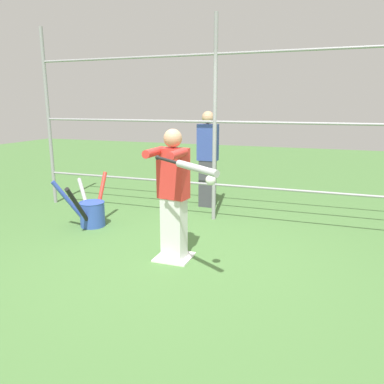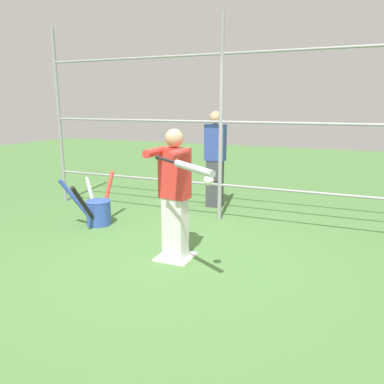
# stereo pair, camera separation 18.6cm
# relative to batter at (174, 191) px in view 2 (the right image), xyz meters

# --- Properties ---
(ground_plane) EXTENTS (24.00, 24.00, 0.00)m
(ground_plane) POSITION_rel_batter_xyz_m (0.00, -0.01, -0.80)
(ground_plane) COLOR #4C7A3D
(home_plate) EXTENTS (0.40, 0.40, 0.02)m
(home_plate) POSITION_rel_batter_xyz_m (0.00, -0.01, -0.79)
(home_plate) COLOR white
(home_plate) RESTS_ON ground
(fence_backstop) EXTENTS (6.05, 0.06, 2.98)m
(fence_backstop) POSITION_rel_batter_xyz_m (0.00, -1.61, 0.69)
(fence_backstop) COLOR #939399
(fence_backstop) RESTS_ON ground
(batter) EXTENTS (0.38, 0.54, 1.49)m
(batter) POSITION_rel_batter_xyz_m (0.00, 0.00, 0.00)
(batter) COLOR silver
(batter) RESTS_ON ground
(baseball_bat_swinging) EXTENTS (0.78, 0.49, 0.10)m
(baseball_bat_swinging) POSITION_rel_batter_xyz_m (-0.45, 0.65, 0.40)
(baseball_bat_swinging) COLOR black
(softball_in_flight) EXTENTS (0.10, 0.10, 0.10)m
(softball_in_flight) POSITION_rel_batter_xyz_m (-0.59, 0.50, 0.26)
(softball_in_flight) COLOR white
(bat_bucket) EXTENTS (0.67, 1.12, 0.73)m
(bat_bucket) POSITION_rel_batter_xyz_m (1.59, -0.69, -0.58)
(bat_bucket) COLOR #3351B2
(bat_bucket) RESTS_ON ground
(bystander_behind_fence) EXTENTS (0.34, 0.21, 1.63)m
(bystander_behind_fence) POSITION_rel_batter_xyz_m (0.32, -2.29, 0.05)
(bystander_behind_fence) COLOR #3F3F47
(bystander_behind_fence) RESTS_ON ground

